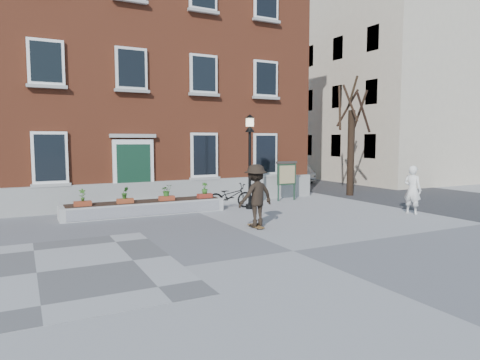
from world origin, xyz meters
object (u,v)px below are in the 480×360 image
bicycle (230,196)px  skateboarder (256,195)px  lamp_post (250,148)px  notice_board (287,174)px  bystander (412,190)px  parked_car (299,173)px

bicycle → skateboarder: size_ratio=0.95×
lamp_post → notice_board: bearing=26.5°
bystander → lamp_post: 6.61m
bystander → notice_board: size_ratio=1.01×
bystander → skateboarder: skateboarder is taller
lamp_post → skateboarder: bearing=-115.5°
lamp_post → bicycle: bearing=141.5°
notice_board → bicycle: bearing=-165.9°
parked_car → skateboarder: 16.05m
lamp_post → notice_board: lamp_post is taller
notice_board → lamp_post: bearing=-153.5°
parked_car → notice_board: (-5.90, -7.41, 0.64)m
bicycle → notice_board: (3.38, 0.85, 0.74)m
bystander → notice_board: bearing=9.6°
parked_car → lamp_post: lamp_post is taller
bicycle → skateboarder: bearing=172.3°
bicycle → skateboarder: 4.20m
lamp_post → notice_board: size_ratio=2.10×
bystander → bicycle: bearing=37.9°
bystander → skateboarder: size_ratio=0.90×
parked_car → bystander: 13.26m
bystander → parked_car: bearing=-29.5°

